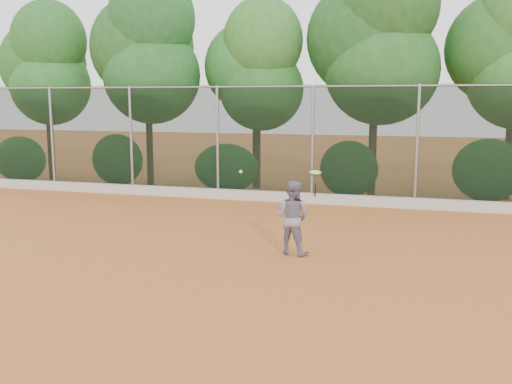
# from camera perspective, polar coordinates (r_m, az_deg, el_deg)

# --- Properties ---
(ground) EXTENTS (80.00, 80.00, 0.00)m
(ground) POSITION_cam_1_polar(r_m,az_deg,el_deg) (10.69, -1.51, -7.46)
(ground) COLOR #B8642B
(ground) RESTS_ON ground
(concrete_curb) EXTENTS (24.00, 0.20, 0.30)m
(concrete_curb) POSITION_cam_1_polar(r_m,az_deg,el_deg) (17.11, 5.46, -0.62)
(concrete_curb) COLOR beige
(concrete_curb) RESTS_ON ground
(tennis_player) EXTENTS (0.83, 0.71, 1.49)m
(tennis_player) POSITION_cam_1_polar(r_m,az_deg,el_deg) (11.40, 3.67, -2.55)
(tennis_player) COLOR slate
(tennis_player) RESTS_ON ground
(chainlink_fence) EXTENTS (24.09, 0.09, 3.50)m
(chainlink_fence) POSITION_cam_1_polar(r_m,az_deg,el_deg) (17.08, 5.67, 5.13)
(chainlink_fence) COLOR black
(chainlink_fence) RESTS_ON ground
(foliage_backdrop) EXTENTS (23.70, 3.63, 7.55)m
(foliage_backdrop) POSITION_cam_1_polar(r_m,az_deg,el_deg) (19.13, 5.27, 13.20)
(foliage_backdrop) COLOR #472A1B
(foliage_backdrop) RESTS_ON ground
(tennis_racket) EXTENTS (0.36, 0.35, 0.54)m
(tennis_racket) POSITION_cam_1_polar(r_m,az_deg,el_deg) (11.12, 5.93, 1.77)
(tennis_racket) COLOR black
(tennis_racket) RESTS_ON ground
(tennis_ball_in_flight) EXTENTS (0.07, 0.07, 0.07)m
(tennis_ball_in_flight) POSITION_cam_1_polar(r_m,az_deg,el_deg) (10.99, -1.54, 2.05)
(tennis_ball_in_flight) COLOR #E5F537
(tennis_ball_in_flight) RESTS_ON ground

